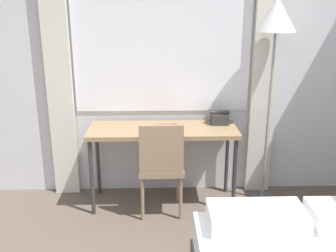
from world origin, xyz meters
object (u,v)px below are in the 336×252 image
(desk_chair, at_px, (161,163))
(book, at_px, (164,128))
(standing_lamp, at_px, (276,28))
(telephone, at_px, (219,118))
(desk, at_px, (163,135))

(desk_chair, height_order, book, desk_chair)
(standing_lamp, bearing_deg, book, -176.04)
(desk_chair, bearing_deg, telephone, 30.01)
(desk, distance_m, telephone, 0.57)
(desk_chair, height_order, telephone, desk_chair)
(telephone, xyz_separation_m, book, (-0.53, -0.16, -0.04))
(desk, bearing_deg, telephone, 12.45)
(telephone, distance_m, book, 0.55)
(standing_lamp, bearing_deg, telephone, 168.35)
(desk, xyz_separation_m, book, (0.01, -0.04, 0.08))
(desk_chair, relative_size, book, 3.08)
(book, bearing_deg, telephone, 16.73)
(standing_lamp, distance_m, telephone, 0.96)
(desk, height_order, book, book)
(desk, xyz_separation_m, telephone, (0.54, 0.12, 0.12))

